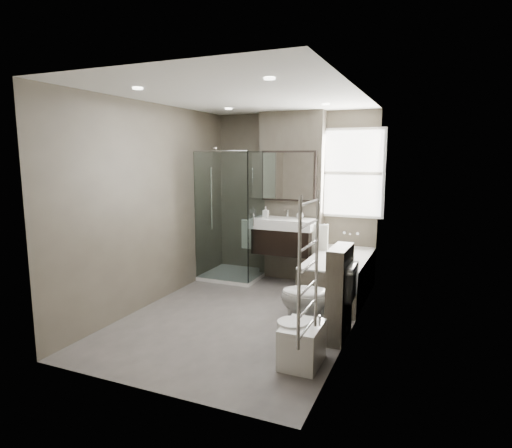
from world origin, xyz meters
The scene contains 15 objects.
room centered at (0.00, 0.00, 1.30)m, with size 2.70×3.90×2.70m.
vanity_pier centered at (0.00, 1.77, 1.30)m, with size 1.00×0.25×2.60m, color #4E483D.
vanity centered at (0.00, 1.43, 0.74)m, with size 0.95×0.47×0.66m.
mirror_cabinet centered at (0.00, 1.61, 1.63)m, with size 0.86×0.08×0.76m.
towel_left centered at (-0.56, 1.40, 0.72)m, with size 0.24×0.06×0.44m, color silver.
towel_right centered at (0.56, 1.40, 0.72)m, with size 0.24×0.06×0.44m, color silver.
shower_enclosure centered at (-0.75, 1.35, 0.49)m, with size 0.90×0.90×2.00m.
bathtub centered at (0.92, 1.10, 0.32)m, with size 0.75×1.60×0.57m.
window centered at (0.90, 1.88, 1.68)m, with size 0.98×0.06×1.33m.
toilet centered at (0.97, -0.25, 0.41)m, with size 0.46×0.81×0.82m, color white.
cistern_box centered at (1.21, -0.25, 0.50)m, with size 0.19×0.55×1.00m.
bidet centered at (1.01, -0.95, 0.20)m, with size 0.41×0.48×0.50m.
towel_radiator centered at (1.25, -1.60, 1.12)m, with size 0.03×0.49×1.10m.
soap_bottle_a centered at (-0.30, 1.42, 1.08)m, with size 0.08×0.08×0.17m, color white.
soap_bottle_b centered at (0.21, 1.54, 1.07)m, with size 0.11×0.11×0.14m, color white.
Camera 1 is at (2.09, -4.58, 1.93)m, focal length 30.00 mm.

